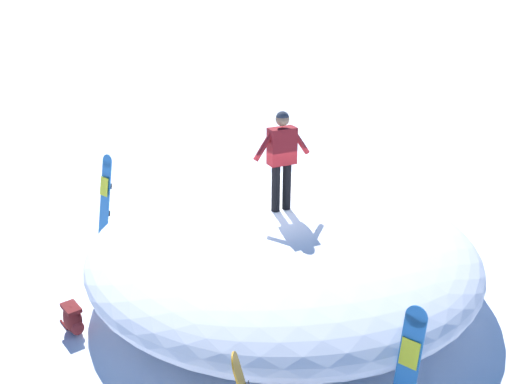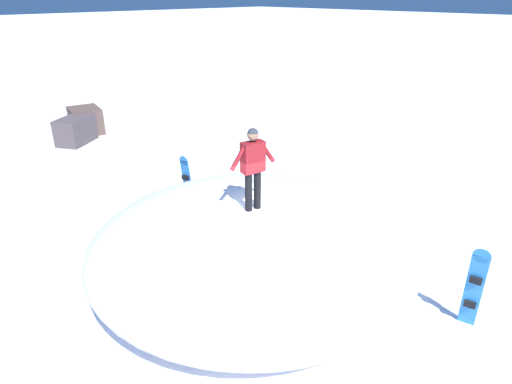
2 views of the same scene
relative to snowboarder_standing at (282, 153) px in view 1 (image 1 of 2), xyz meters
name	(u,v)px [view 1 (image 1 of 2)]	position (x,y,z in m)	size (l,w,h in m)	color
ground	(259,274)	(-0.59, 0.02, -2.47)	(240.00, 240.00, 0.00)	white
snow_mound	(282,248)	(-0.04, 0.07, -1.72)	(6.50, 6.50, 1.49)	white
snowboarder_standing	(282,153)	(0.00, 0.00, 0.00)	(0.30, 0.99, 1.64)	black
snowboard_primary_upright	(408,365)	(3.25, -0.75, -1.65)	(0.31, 0.28, 1.59)	#2672BF
snowboard_tertiary_upright	(106,195)	(-3.82, -1.45, -1.58)	(0.35, 0.40, 1.71)	#2672BF
backpack_near	(372,207)	(-1.18, 3.69, -2.28)	(0.68, 0.33, 0.36)	#1E2333
backpack_far	(73,319)	(-0.95, -3.28, -2.23)	(0.64, 0.26, 0.46)	maroon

